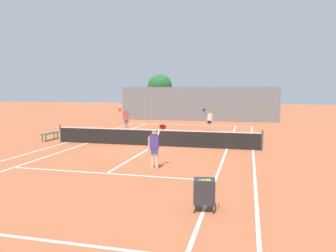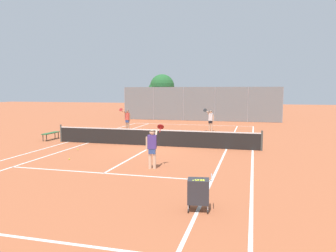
{
  "view_description": "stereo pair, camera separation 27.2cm",
  "coord_description": "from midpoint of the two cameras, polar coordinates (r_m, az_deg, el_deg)",
  "views": [
    {
      "loc": [
        5.22,
        -17.71,
        3.17
      ],
      "look_at": [
        0.47,
        1.5,
        1.0
      ],
      "focal_mm": 35.0,
      "sensor_mm": 36.0,
      "label": 1
    },
    {
      "loc": [
        5.48,
        -17.64,
        3.17
      ],
      "look_at": [
        0.47,
        1.5,
        1.0
      ],
      "focal_mm": 35.0,
      "sensor_mm": 36.0,
      "label": 2
    }
  ],
  "objects": [
    {
      "name": "ground_plane",
      "position": [
        18.74,
        -2.92,
        -3.49
      ],
      "size": [
        120.0,
        120.0,
        0.0
      ],
      "primitive_type": "plane",
      "color": "#B25B38"
    },
    {
      "name": "court_line_markings",
      "position": [
        18.74,
        -2.92,
        -3.48
      ],
      "size": [
        11.1,
        23.9,
        0.01
      ],
      "color": "silver",
      "rests_on": "ground"
    },
    {
      "name": "loose_tennis_ball_1",
      "position": [
        21.24,
        -13.88,
        -2.42
      ],
      "size": [
        0.07,
        0.07,
        0.07
      ],
      "primitive_type": "sphere",
      "color": "#D1DB33",
      "rests_on": "ground"
    },
    {
      "name": "player_far_left",
      "position": [
        26.17,
        -7.59,
        1.29
      ],
      "size": [
        0.76,
        0.72,
        1.77
      ],
      "color": "tan",
      "rests_on": "ground"
    },
    {
      "name": "tennis_net",
      "position": [
        18.66,
        -2.93,
        -1.95
      ],
      "size": [
        12.0,
        0.1,
        1.07
      ],
      "color": "#474C47",
      "rests_on": "ground"
    },
    {
      "name": "loose_tennis_ball_0",
      "position": [
        18.05,
        -15.82,
        -3.99
      ],
      "size": [
        0.07,
        0.07,
        0.07
      ],
      "primitive_type": "sphere",
      "color": "#D1DB33",
      "rests_on": "ground"
    },
    {
      "name": "player_far_right",
      "position": [
        25.57,
        6.93,
        1.18
      ],
      "size": [
        0.8,
        0.71,
        1.77
      ],
      "color": "#D8A884",
      "rests_on": "ground"
    },
    {
      "name": "back_fence",
      "position": [
        34.08,
        4.85,
        3.87
      ],
      "size": [
        16.51,
        0.08,
        3.52
      ],
      "color": "gray",
      "rests_on": "ground"
    },
    {
      "name": "player_near_side",
      "position": [
        13.21,
        -2.94,
        -3.52
      ],
      "size": [
        0.61,
        0.78,
        1.77
      ],
      "color": "beige",
      "rests_on": "ground"
    },
    {
      "name": "ball_cart",
      "position": [
        8.81,
        5.45,
        -11.19
      ],
      "size": [
        0.68,
        0.56,
        0.96
      ],
      "color": "#2D2D33",
      "rests_on": "ground"
    },
    {
      "name": "tree_behind_left",
      "position": [
        38.83,
        -1.86,
        6.74
      ],
      "size": [
        3.02,
        2.87,
        5.04
      ],
      "color": "brown",
      "rests_on": "ground"
    },
    {
      "name": "loose_tennis_ball_2",
      "position": [
        15.65,
        -17.11,
        -5.59
      ],
      "size": [
        0.07,
        0.07,
        0.07
      ],
      "primitive_type": "sphere",
      "color": "#D1DB33",
      "rests_on": "ground"
    },
    {
      "name": "courtside_bench",
      "position": [
        22.2,
        -20.2,
        -1.27
      ],
      "size": [
        0.36,
        1.5,
        0.47
      ],
      "color": "#2D6638",
      "rests_on": "ground"
    }
  ]
}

